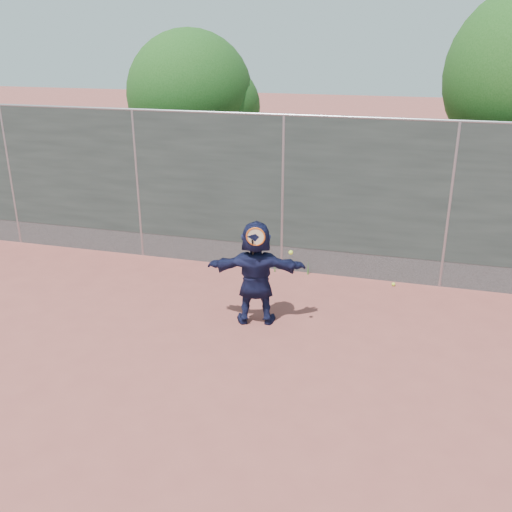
# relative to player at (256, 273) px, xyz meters

# --- Properties ---
(ground) EXTENTS (80.00, 80.00, 0.00)m
(ground) POSITION_rel_player_xyz_m (-0.10, -1.26, -0.85)
(ground) COLOR #9E4C42
(ground) RESTS_ON ground
(player) EXTENTS (1.64, 0.84, 1.69)m
(player) POSITION_rel_player_xyz_m (0.00, 0.00, 0.00)
(player) COLOR #15183A
(player) RESTS_ON ground
(ball_ground) EXTENTS (0.07, 0.07, 0.07)m
(ball_ground) POSITION_rel_player_xyz_m (2.08, 2.01, -0.81)
(ball_ground) COLOR #D1F636
(ball_ground) RESTS_ON ground
(fence) EXTENTS (20.00, 0.06, 3.03)m
(fence) POSITION_rel_player_xyz_m (-0.10, 2.24, 0.74)
(fence) COLOR #38423D
(fence) RESTS_ON ground
(swing_action) EXTENTS (0.71, 0.13, 0.51)m
(swing_action) POSITION_rel_player_xyz_m (0.10, -0.19, 0.63)
(swing_action) COLOR #DE5614
(swing_action) RESTS_ON ground
(tree_left) EXTENTS (3.15, 3.00, 4.53)m
(tree_left) POSITION_rel_player_xyz_m (-2.95, 5.29, 2.09)
(tree_left) COLOR #382314
(tree_left) RESTS_ON ground
(weed_clump) EXTENTS (0.68, 0.07, 0.30)m
(weed_clump) POSITION_rel_player_xyz_m (0.20, 2.12, -0.71)
(weed_clump) COLOR #387226
(weed_clump) RESTS_ON ground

